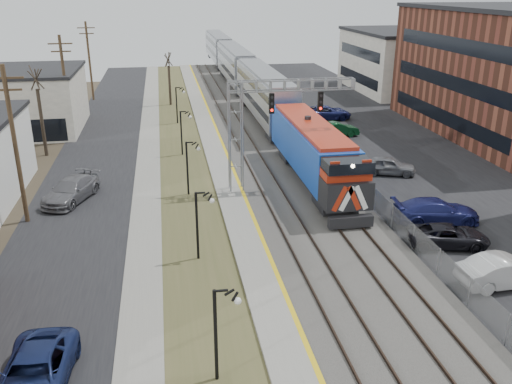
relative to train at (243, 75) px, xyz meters
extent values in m
cube|color=black|center=(-17.00, -29.41, -2.90)|extent=(7.00, 120.00, 0.04)
cube|color=gray|center=(-12.50, -29.41, -2.88)|extent=(2.00, 120.00, 0.08)
cube|color=#464926|center=(-9.50, -29.41, -2.89)|extent=(4.00, 120.00, 0.06)
cube|color=gray|center=(-6.50, -29.41, -2.80)|extent=(2.00, 120.00, 0.24)
cube|color=#595651|center=(-1.50, -29.41, -2.82)|extent=(8.00, 120.00, 0.20)
cube|color=black|center=(10.50, -29.41, -2.90)|extent=(16.00, 120.00, 0.04)
cube|color=gold|center=(-5.62, -29.41, -2.67)|extent=(0.24, 120.00, 0.01)
cube|color=#2D2119|center=(-4.25, -29.41, -2.64)|extent=(0.08, 120.00, 0.15)
cube|color=#2D2119|center=(-2.75, -29.41, -2.64)|extent=(0.08, 120.00, 0.15)
cube|color=#2D2119|center=(-0.75, -29.41, -2.64)|extent=(0.08, 120.00, 0.15)
cube|color=#2D2119|center=(0.75, -29.41, -2.64)|extent=(0.08, 120.00, 0.15)
cube|color=#1647B4|center=(0.00, -35.72, -0.44)|extent=(3.00, 17.00, 4.25)
cube|color=black|center=(0.00, -44.42, -2.22)|extent=(2.80, 0.50, 0.70)
cube|color=gray|center=(0.00, -15.42, 0.09)|extent=(3.00, 22.00, 5.33)
cube|color=gray|center=(0.00, 7.38, 0.09)|extent=(3.00, 22.00, 5.33)
cube|color=gray|center=(0.00, 30.18, 0.09)|extent=(3.00, 22.00, 5.33)
cube|color=gray|center=(-6.00, -36.41, 1.08)|extent=(1.00, 1.00, 8.00)
cube|color=gray|center=(-2.00, -36.41, 4.83)|extent=(9.00, 0.80, 0.80)
cube|color=black|center=(-3.50, -36.86, 3.68)|extent=(0.35, 0.25, 1.40)
cube|color=black|center=(0.00, -36.86, 3.68)|extent=(0.35, 0.25, 1.40)
cylinder|color=black|center=(-9.50, -56.41, -0.92)|extent=(0.14, 0.14, 4.00)
cylinder|color=black|center=(-9.50, -46.41, -0.92)|extent=(0.14, 0.14, 4.00)
cylinder|color=black|center=(-9.50, -36.41, -0.92)|extent=(0.14, 0.14, 4.00)
cylinder|color=black|center=(-9.50, -26.41, -0.92)|extent=(0.14, 0.14, 4.00)
cylinder|color=black|center=(-9.50, -14.41, -0.92)|extent=(0.14, 0.14, 4.00)
cylinder|color=#4C3823|center=(-20.00, -39.41, 2.08)|extent=(0.28, 0.28, 10.00)
cylinder|color=#4C3823|center=(-20.00, -19.41, 2.08)|extent=(0.28, 0.28, 10.00)
cylinder|color=#4C3823|center=(-20.00, 0.59, 2.08)|extent=(0.28, 0.28, 10.00)
cube|color=gray|center=(2.70, -29.41, -2.12)|extent=(0.04, 120.00, 1.60)
cube|color=beige|center=(-26.50, -14.41, 0.08)|extent=(14.00, 12.00, 6.00)
cube|color=beige|center=(24.50, 0.59, 1.08)|extent=(16.00, 18.00, 8.00)
cylinder|color=#382D23|center=(-21.50, -24.41, 0.06)|extent=(0.30, 0.30, 5.95)
cylinder|color=#382D23|center=(-10.00, -4.41, -0.47)|extent=(0.30, 0.30, 4.90)
imported|color=silver|center=(5.55, -51.87, -2.13)|extent=(4.90, 1.93, 1.59)
imported|color=black|center=(4.95, -47.28, -2.27)|extent=(4.99, 3.07, 1.29)
imported|color=navy|center=(5.76, -44.11, -2.12)|extent=(5.69, 2.74, 1.60)
imported|color=slate|center=(6.56, -34.58, -2.19)|extent=(4.60, 3.02, 1.46)
imported|color=#0B3A1B|center=(6.06, -22.72, -2.20)|extent=(4.50, 1.92, 1.44)
imported|color=navy|center=(-16.23, -55.94, -2.17)|extent=(2.80, 5.50, 1.49)
imported|color=slate|center=(-17.67, -36.17, -2.13)|extent=(4.10, 5.88, 1.58)
imported|color=navy|center=(7.14, -15.43, -2.14)|extent=(5.65, 2.62, 1.57)
camera|label=1|loc=(-10.89, -73.37, 11.38)|focal=38.00mm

